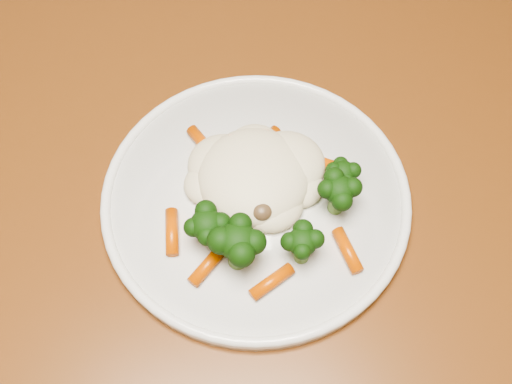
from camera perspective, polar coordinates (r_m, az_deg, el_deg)
dining_table at (r=0.70m, az=-7.15°, el=-9.09°), size 1.46×1.23×0.75m
plate at (r=0.63m, az=-0.00°, el=-0.63°), size 0.30×0.30×0.01m
meal at (r=0.60m, az=0.40°, el=0.01°), size 0.19×0.20×0.05m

